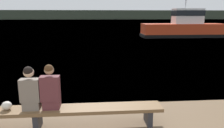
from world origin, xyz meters
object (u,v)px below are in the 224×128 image
(bench_main, at_px, (37,113))
(person_right, at_px, (51,90))
(shopping_bag, at_px, (7,106))
(person_left, at_px, (30,90))
(tugboat_red, at_px, (184,28))

(bench_main, bearing_deg, person_right, 0.69)
(bench_main, height_order, shopping_bag, shopping_bag)
(bench_main, relative_size, person_right, 5.55)
(person_left, xyz_separation_m, shopping_bag, (-0.56, 0.02, -0.36))
(person_left, distance_m, tugboat_red, 24.05)
(tugboat_red, bearing_deg, person_right, 150.67)
(person_right, bearing_deg, person_left, -179.97)
(person_right, xyz_separation_m, tugboat_red, (11.75, 20.72, 0.12))
(shopping_bag, bearing_deg, person_left, -2.04)
(bench_main, relative_size, person_left, 5.75)
(shopping_bag, distance_m, tugboat_red, 24.32)
(bench_main, xyz_separation_m, person_left, (-0.11, 0.00, 0.54))
(person_left, height_order, person_right, person_right)
(person_right, distance_m, shopping_bag, 1.07)
(bench_main, xyz_separation_m, person_right, (0.34, 0.00, 0.55))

